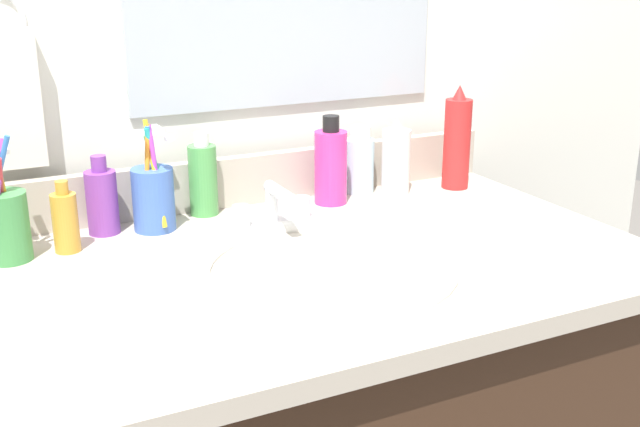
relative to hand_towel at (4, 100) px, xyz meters
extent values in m
cube|color=#B2A899|center=(0.40, -0.33, -0.23)|extent=(1.00, 0.64, 0.03)
cube|color=#B2A899|center=(0.40, -0.02, -0.17)|extent=(1.00, 0.02, 0.09)
cube|color=silver|center=(0.40, 0.04, -0.34)|extent=(2.10, 0.04, 1.30)
cube|color=silver|center=(0.00, 0.00, 0.00)|extent=(0.11, 0.04, 0.22)
torus|color=white|center=(0.38, -0.37, -0.22)|extent=(0.38, 0.38, 0.02)
ellipsoid|color=white|center=(0.38, -0.37, -0.26)|extent=(0.33, 0.33, 0.11)
cylinder|color=#B2B5BA|center=(0.38, -0.37, -0.29)|extent=(0.04, 0.04, 0.01)
cube|color=silver|center=(0.38, -0.17, -0.21)|extent=(0.16, 0.05, 0.01)
cylinder|color=silver|center=(0.38, -0.17, -0.18)|extent=(0.02, 0.02, 0.06)
cylinder|color=silver|center=(0.38, -0.21, -0.15)|extent=(0.02, 0.09, 0.02)
cylinder|color=silver|center=(0.33, -0.17, -0.19)|extent=(0.03, 0.03, 0.04)
cylinder|color=silver|center=(0.44, -0.17, -0.19)|extent=(0.03, 0.03, 0.04)
cylinder|color=silver|center=(0.62, -0.05, -0.17)|extent=(0.06, 0.06, 0.10)
cylinder|color=white|center=(0.62, -0.05, -0.10)|extent=(0.04, 0.04, 0.02)
cylinder|color=#D8338C|center=(0.53, -0.09, -0.15)|extent=(0.06, 0.06, 0.13)
cylinder|color=black|center=(0.53, -0.09, -0.07)|extent=(0.03, 0.03, 0.03)
cylinder|color=#7A3899|center=(0.12, -0.07, -0.17)|extent=(0.05, 0.05, 0.10)
cylinder|color=#7A3899|center=(0.12, -0.07, -0.10)|extent=(0.02, 0.02, 0.03)
cylinder|color=#4C9E4C|center=(0.30, -0.05, -0.16)|extent=(0.05, 0.05, 0.12)
cylinder|color=white|center=(0.30, -0.05, -0.08)|extent=(0.03, 0.03, 0.02)
cylinder|color=white|center=(0.68, -0.09, -0.16)|extent=(0.05, 0.05, 0.12)
cone|color=white|center=(0.68, -0.09, -0.09)|extent=(0.03, 0.03, 0.02)
cylinder|color=red|center=(0.80, -0.11, -0.13)|extent=(0.05, 0.05, 0.17)
cone|color=red|center=(0.80, -0.11, -0.03)|extent=(0.03, 0.03, 0.03)
cylinder|color=gold|center=(0.06, -0.13, -0.17)|extent=(0.04, 0.04, 0.09)
cylinder|color=gold|center=(0.06, -0.13, -0.12)|extent=(0.02, 0.02, 0.02)
cylinder|color=#3F66B7|center=(0.20, -0.09, -0.17)|extent=(0.07, 0.07, 0.11)
cylinder|color=#26B2B2|center=(0.21, -0.08, -0.13)|extent=(0.03, 0.04, 0.16)
cube|color=white|center=(0.23, -0.07, -0.06)|extent=(0.01, 0.02, 0.01)
cylinder|color=#B23FBF|center=(0.21, -0.10, -0.13)|extent=(0.02, 0.03, 0.17)
cube|color=white|center=(0.21, -0.11, -0.05)|extent=(0.01, 0.02, 0.01)
cylinder|color=green|center=(0.22, -0.09, -0.13)|extent=(0.04, 0.02, 0.16)
cube|color=white|center=(0.23, -0.10, -0.06)|extent=(0.01, 0.02, 0.01)
cylinder|color=yellow|center=(0.21, -0.10, -0.12)|extent=(0.02, 0.05, 0.17)
cube|color=white|center=(0.21, -0.13, -0.05)|extent=(0.01, 0.02, 0.01)
cylinder|color=orange|center=(0.19, -0.10, -0.13)|extent=(0.03, 0.02, 0.17)
cube|color=white|center=(0.19, -0.10, -0.05)|extent=(0.01, 0.02, 0.01)
cylinder|color=blue|center=(0.21, -0.08, -0.13)|extent=(0.03, 0.04, 0.17)
cube|color=white|center=(0.22, -0.07, -0.06)|extent=(0.01, 0.02, 0.01)
cylinder|color=#3F8C47|center=(-0.03, -0.13, -0.17)|extent=(0.07, 0.07, 0.11)
cylinder|color=orange|center=(-0.02, -0.12, -0.12)|extent=(0.03, 0.06, 0.16)
cube|color=white|center=(-0.01, -0.09, -0.06)|extent=(0.01, 0.02, 0.01)
cylinder|color=white|center=(-0.03, -0.12, -0.13)|extent=(0.01, 0.03, 0.16)
cylinder|color=#D8333F|center=(-0.03, -0.12, -0.13)|extent=(0.01, 0.05, 0.15)
camera|label=1|loc=(-0.10, -1.32, 0.22)|focal=44.19mm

